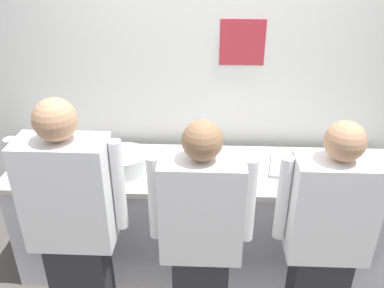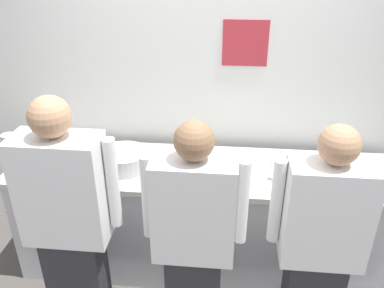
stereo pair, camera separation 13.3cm
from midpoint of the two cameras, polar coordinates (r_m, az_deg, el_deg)
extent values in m
cube|color=white|center=(3.09, 3.67, 10.40)|extent=(4.40, 0.10, 2.94)
cube|color=#B72D38|center=(2.98, 8.92, 13.99)|extent=(0.33, 0.01, 0.33)
cube|color=silver|center=(3.15, 2.73, -10.74)|extent=(2.75, 0.64, 0.85)
cube|color=#B7B2A8|center=(2.89, 2.93, -3.79)|extent=(2.80, 0.70, 0.04)
cube|color=#2D2D33|center=(2.76, -14.28, -19.02)|extent=(0.34, 0.20, 0.81)
cube|color=white|center=(2.30, -16.36, -6.32)|extent=(0.48, 0.24, 0.65)
cylinder|color=white|center=(2.42, -22.16, -4.59)|extent=(0.07, 0.07, 0.55)
cylinder|color=white|center=(2.23, -9.56, -5.62)|extent=(0.07, 0.07, 0.55)
sphere|color=tan|center=(2.10, -17.93, 3.70)|extent=(0.22, 0.22, 0.22)
cube|color=white|center=(2.18, 2.03, -9.24)|extent=(0.45, 0.24, 0.61)
cylinder|color=white|center=(2.22, -4.61, -7.59)|extent=(0.07, 0.07, 0.52)
cylinder|color=white|center=(2.20, 8.91, -8.27)|extent=(0.07, 0.07, 0.52)
sphere|color=#8C6647|center=(1.96, 2.23, 0.44)|extent=(0.21, 0.21, 0.21)
cube|color=white|center=(2.29, 20.17, -9.31)|extent=(0.45, 0.24, 0.61)
cylinder|color=white|center=(2.25, 13.65, -8.01)|extent=(0.07, 0.07, 0.52)
cylinder|color=white|center=(2.38, 26.14, -8.11)|extent=(0.07, 0.07, 0.52)
sphere|color=tan|center=(2.08, 21.98, -0.13)|extent=(0.21, 0.21, 0.21)
cylinder|color=white|center=(2.97, 6.40, -2.52)|extent=(0.23, 0.23, 0.01)
cylinder|color=white|center=(2.96, 6.41, -2.31)|extent=(0.23, 0.23, 0.01)
cylinder|color=white|center=(2.96, 6.43, -2.11)|extent=(0.23, 0.23, 0.01)
cylinder|color=white|center=(2.95, 6.44, -1.91)|extent=(0.23, 0.23, 0.01)
cylinder|color=white|center=(2.94, 6.45, -1.71)|extent=(0.23, 0.23, 0.01)
cylinder|color=white|center=(3.07, 25.28, -4.13)|extent=(0.19, 0.19, 0.01)
cylinder|color=white|center=(3.07, 25.32, -3.94)|extent=(0.19, 0.19, 0.01)
cylinder|color=white|center=(3.06, 25.37, -3.75)|extent=(0.19, 0.19, 0.01)
cylinder|color=white|center=(3.06, 25.41, -3.55)|extent=(0.19, 0.19, 0.01)
cylinder|color=white|center=(3.05, 25.46, -3.36)|extent=(0.19, 0.19, 0.01)
cylinder|color=white|center=(3.04, 25.50, -3.17)|extent=(0.19, 0.19, 0.01)
cylinder|color=white|center=(3.04, 25.55, -2.97)|extent=(0.19, 0.19, 0.01)
cylinder|color=#B7BABF|center=(2.89, -8.39, -2.22)|extent=(0.35, 0.35, 0.13)
cube|color=#B7BABF|center=(2.95, 17.41, -3.75)|extent=(0.57, 0.44, 0.02)
cylinder|color=#56A333|center=(2.69, -0.01, -4.01)|extent=(0.06, 0.06, 0.15)
cone|color=#56A333|center=(2.64, -0.01, -2.26)|extent=(0.05, 0.05, 0.04)
cylinder|color=white|center=(3.01, -2.47, -1.50)|extent=(0.09, 0.09, 0.05)
cylinder|color=red|center=(3.00, -2.48, -1.21)|extent=(0.07, 0.07, 0.01)
cylinder|color=white|center=(3.10, -14.59, -1.54)|extent=(0.10, 0.10, 0.05)
cylinder|color=orange|center=(3.09, -14.63, -1.25)|extent=(0.09, 0.09, 0.01)
cylinder|color=white|center=(2.94, -18.38, -3.94)|extent=(0.08, 0.08, 0.04)
cylinder|color=orange|center=(2.93, -18.42, -3.75)|extent=(0.07, 0.07, 0.01)
cylinder|color=white|center=(3.24, -18.09, -0.27)|extent=(0.09, 0.09, 0.09)
cube|color=#B7BABF|center=(2.98, 2.34, -2.29)|extent=(0.19, 0.03, 0.01)
cube|color=black|center=(2.98, -0.25, -2.10)|extent=(0.09, 0.03, 0.02)
camera|label=1|loc=(0.07, -88.66, 0.70)|focal=37.43mm
camera|label=2|loc=(0.07, 91.34, -0.70)|focal=37.43mm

